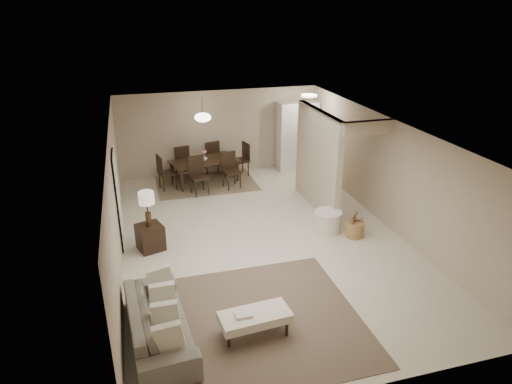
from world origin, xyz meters
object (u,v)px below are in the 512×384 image
object	(u,v)px
pantry_cabinet	(297,136)
ottoman_bench	(255,317)
side_table	(150,237)
wicker_basket	(355,229)
dining_table	(205,171)
round_pouf	(328,222)
sofa	(159,322)

from	to	relation	value
pantry_cabinet	ottoman_bench	xyz separation A→B (m)	(-3.34, -7.18, -0.73)
side_table	wicker_basket	bearing A→B (deg)	-8.47
dining_table	ottoman_bench	bearing A→B (deg)	-106.08
round_pouf	dining_table	size ratio (longest dim) A/B	0.33
wicker_basket	dining_table	bearing A→B (deg)	122.19
side_table	round_pouf	distance (m)	3.95
sofa	round_pouf	size ratio (longest dim) A/B	3.56
round_pouf	ottoman_bench	bearing A→B (deg)	-130.86
wicker_basket	dining_table	distance (m)	4.96
wicker_basket	dining_table	size ratio (longest dim) A/B	0.22
sofa	round_pouf	xyz separation A→B (m)	(3.99, 2.63, -0.08)
sofa	wicker_basket	xyz separation A→B (m)	(4.47, 2.24, -0.15)
pantry_cabinet	side_table	xyz separation A→B (m)	(-4.75, -3.98, -0.77)
round_pouf	wicker_basket	bearing A→B (deg)	-39.28
ottoman_bench	side_table	xyz separation A→B (m)	(-1.41, 3.20, -0.04)
pantry_cabinet	round_pouf	world-z (taller)	pantry_cabinet
pantry_cabinet	ottoman_bench	size ratio (longest dim) A/B	1.83
pantry_cabinet	dining_table	xyz separation A→B (m)	(-2.97, -0.45, -0.72)
side_table	wicker_basket	xyz separation A→B (m)	(4.42, -0.66, -0.10)
sofa	ottoman_bench	world-z (taller)	sofa
sofa	round_pouf	world-z (taller)	sofa
ottoman_bench	round_pouf	world-z (taller)	round_pouf
pantry_cabinet	side_table	bearing A→B (deg)	-140.02
round_pouf	dining_table	distance (m)	4.37
sofa	ottoman_bench	xyz separation A→B (m)	(1.46, -0.30, -0.00)
ottoman_bench	side_table	distance (m)	3.50
sofa	dining_table	world-z (taller)	dining_table
ottoman_bench	round_pouf	distance (m)	3.88
pantry_cabinet	dining_table	bearing A→B (deg)	-171.37
ottoman_bench	dining_table	distance (m)	6.74
sofa	side_table	xyz separation A→B (m)	(0.05, 2.90, -0.05)
ottoman_bench	side_table	bearing A→B (deg)	109.07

